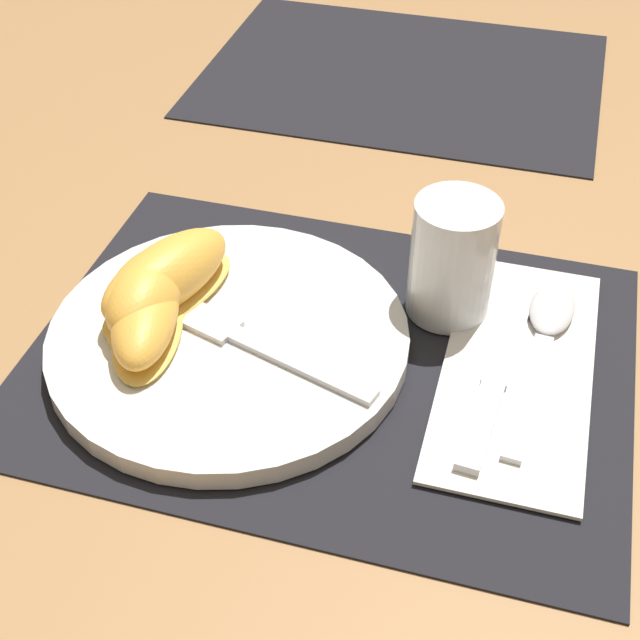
# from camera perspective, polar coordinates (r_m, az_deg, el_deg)

# --- Properties ---
(ground_plane) EXTENTS (3.00, 3.00, 0.00)m
(ground_plane) POSITION_cam_1_polar(r_m,az_deg,el_deg) (0.66, 0.63, -2.37)
(ground_plane) COLOR #A37547
(placemat) EXTENTS (0.44, 0.33, 0.00)m
(placemat) POSITION_cam_1_polar(r_m,az_deg,el_deg) (0.66, 0.64, -2.24)
(placemat) COLOR black
(placemat) RESTS_ON ground_plane
(placemat_far) EXTENTS (0.44, 0.33, 0.00)m
(placemat_far) POSITION_cam_1_polar(r_m,az_deg,el_deg) (1.04, 5.27, 15.43)
(placemat_far) COLOR black
(placemat_far) RESTS_ON ground_plane
(plate) EXTENTS (0.27, 0.27, 0.02)m
(plate) POSITION_cam_1_polar(r_m,az_deg,el_deg) (0.66, -5.85, -1.19)
(plate) COLOR white
(plate) RESTS_ON placemat
(juice_glass) EXTENTS (0.06, 0.06, 0.10)m
(juice_glass) POSITION_cam_1_polar(r_m,az_deg,el_deg) (0.68, 8.43, 3.53)
(juice_glass) COLOR silver
(juice_glass) RESTS_ON placemat
(napkin) EXTENTS (0.11, 0.24, 0.00)m
(napkin) POSITION_cam_1_polar(r_m,az_deg,el_deg) (0.66, 12.52, -3.10)
(napkin) COLOR white
(napkin) RESTS_ON placemat
(knife) EXTENTS (0.04, 0.21, 0.01)m
(knife) POSITION_cam_1_polar(r_m,az_deg,el_deg) (0.65, 11.32, -3.21)
(knife) COLOR silver
(knife) RESTS_ON napkin
(spoon) EXTENTS (0.04, 0.19, 0.01)m
(spoon) POSITION_cam_1_polar(r_m,az_deg,el_deg) (0.69, 14.29, -0.61)
(spoon) COLOR silver
(spoon) RESTS_ON napkin
(fork) EXTENTS (0.19, 0.08, 0.00)m
(fork) POSITION_cam_1_polar(r_m,az_deg,el_deg) (0.65, -5.00, -1.14)
(fork) COLOR silver
(fork) RESTS_ON plate
(citrus_wedge_0) EXTENTS (0.10, 0.14, 0.05)m
(citrus_wedge_0) POSITION_cam_1_polar(r_m,az_deg,el_deg) (0.68, -9.80, 2.64)
(citrus_wedge_0) COLOR #F7C656
(citrus_wedge_0) RESTS_ON plate
(citrus_wedge_1) EXTENTS (0.06, 0.10, 0.05)m
(citrus_wedge_1) POSITION_cam_1_polar(r_m,az_deg,el_deg) (0.66, -11.04, 1.51)
(citrus_wedge_1) COLOR #F7C656
(citrus_wedge_1) RESTS_ON plate
(citrus_wedge_2) EXTENTS (0.08, 0.13, 0.04)m
(citrus_wedge_2) POSITION_cam_1_polar(r_m,az_deg,el_deg) (0.65, -11.06, 0.30)
(citrus_wedge_2) COLOR #F7C656
(citrus_wedge_2) RESTS_ON plate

